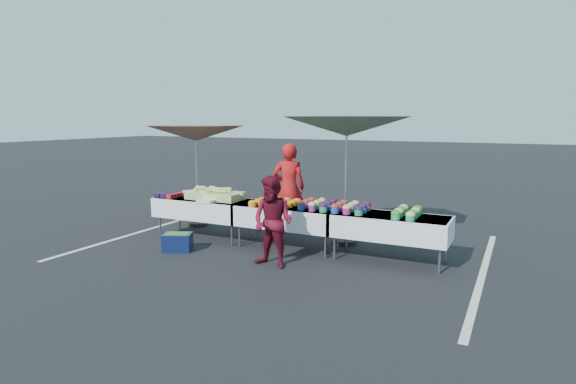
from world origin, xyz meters
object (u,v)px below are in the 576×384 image
at_px(customer, 273,222).
at_px(umbrella_right, 347,127).
at_px(table_right, 390,226).
at_px(vendor, 289,187).
at_px(umbrella_left, 196,134).
at_px(storage_bin, 178,242).
at_px(table_center, 288,216).
at_px(table_left, 203,207).

relative_size(customer, umbrella_right, 0.48).
height_order(table_right, vendor, vendor).
xyz_separation_m(umbrella_left, storage_bin, (0.87, -1.75, -1.78)).
xyz_separation_m(table_right, umbrella_left, (-4.30, 0.75, 1.36)).
xyz_separation_m(umbrella_left, umbrella_right, (3.30, -0.04, 0.16)).
xyz_separation_m(vendor, customer, (0.83, -2.25, -0.18)).
bearing_deg(storage_bin, customer, -26.59).
xyz_separation_m(table_center, customer, (0.26, -1.06, 0.12)).
xyz_separation_m(vendor, storage_bin, (-1.06, -2.19, -0.73)).
height_order(table_center, customer, customer).
relative_size(table_right, umbrella_left, 0.72).
relative_size(table_center, umbrella_left, 0.72).
bearing_deg(umbrella_right, table_right, -35.57).
bearing_deg(table_left, customer, -27.22).
distance_m(table_right, customer, 1.87).
relative_size(table_center, table_right, 1.00).
distance_m(customer, storage_bin, 1.97).
height_order(table_right, umbrella_right, umbrella_right).
relative_size(umbrella_right, storage_bin, 5.14).
distance_m(table_right, umbrella_left, 4.57).
distance_m(table_center, table_right, 1.80).
height_order(table_right, umbrella_left, umbrella_left).
distance_m(table_left, umbrella_right, 3.10).
bearing_deg(customer, table_right, 39.67).
distance_m(vendor, umbrella_right, 1.89).
bearing_deg(vendor, table_center, 92.01).
distance_m(umbrella_left, storage_bin, 2.64).
bearing_deg(customer, umbrella_left, 151.73).
bearing_deg(vendor, umbrella_right, 137.23).
relative_size(vendor, umbrella_left, 0.69).
distance_m(table_left, table_right, 3.60).
bearing_deg(customer, table_left, 157.81).
distance_m(umbrella_left, umbrella_right, 3.30).
height_order(vendor, umbrella_right, umbrella_right).
relative_size(customer, storage_bin, 2.45).
distance_m(table_right, umbrella_right, 1.96).
height_order(vendor, umbrella_left, umbrella_left).
bearing_deg(table_right, umbrella_left, 170.05).
bearing_deg(table_center, storage_bin, -148.66).
distance_m(table_left, vendor, 1.74).
xyz_separation_m(table_right, umbrella_right, (-1.00, 0.72, 1.52)).
height_order(customer, storage_bin, customer).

